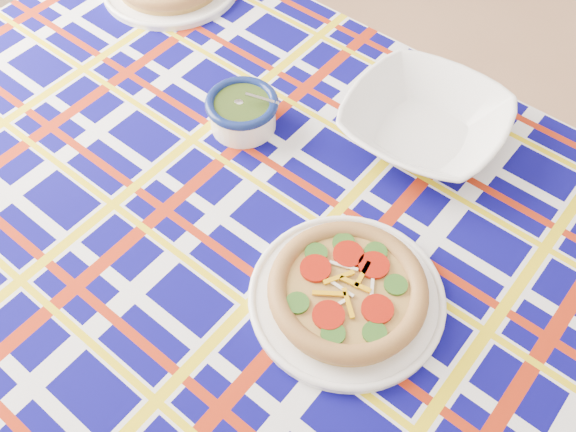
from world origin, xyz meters
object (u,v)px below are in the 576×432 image
at_px(main_focaccia_plate, 348,290).
at_px(pesto_bowl, 242,110).
at_px(dining_table, 271,246).
at_px(serving_bowl, 425,123).

xyz_separation_m(main_focaccia_plate, pesto_bowl, (-0.29, 0.28, 0.01)).
height_order(dining_table, pesto_bowl, pesto_bowl).
relative_size(main_focaccia_plate, serving_bowl, 1.08).
relative_size(main_focaccia_plate, pesto_bowl, 2.32).
height_order(pesto_bowl, serving_bowl, pesto_bowl).
height_order(main_focaccia_plate, serving_bowl, serving_bowl).
distance_m(main_focaccia_plate, pesto_bowl, 0.40).
xyz_separation_m(pesto_bowl, serving_bowl, (0.31, 0.09, -0.00)).
distance_m(pesto_bowl, serving_bowl, 0.32).
xyz_separation_m(dining_table, serving_bowl, (0.18, 0.27, 0.11)).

